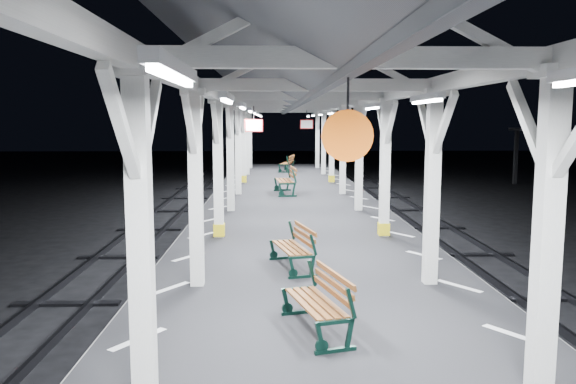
{
  "coord_description": "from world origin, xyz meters",
  "views": [
    {
      "loc": [
        -0.73,
        -11.37,
        3.79
      ],
      "look_at": [
        -0.36,
        1.17,
        2.2
      ],
      "focal_mm": 35.0,
      "sensor_mm": 36.0,
      "label": 1
    }
  ],
  "objects_px": {
    "bench_far": "(288,180)",
    "bench_extra": "(288,163)",
    "bench_mid": "(296,246)",
    "bench_near": "(322,300)"
  },
  "relations": [
    {
      "from": "bench_mid",
      "to": "bench_extra",
      "type": "distance_m",
      "value": 20.66
    },
    {
      "from": "bench_mid",
      "to": "bench_far",
      "type": "bearing_deg",
      "value": 75.42
    },
    {
      "from": "bench_near",
      "to": "bench_far",
      "type": "distance_m",
      "value": 14.25
    },
    {
      "from": "bench_mid",
      "to": "bench_far",
      "type": "distance_m",
      "value": 11.0
    },
    {
      "from": "bench_near",
      "to": "bench_extra",
      "type": "xyz_separation_m",
      "value": [
        0.26,
        23.91,
        0.05
      ]
    },
    {
      "from": "bench_far",
      "to": "bench_extra",
      "type": "distance_m",
      "value": 9.66
    },
    {
      "from": "bench_near",
      "to": "bench_far",
      "type": "bearing_deg",
      "value": 74.97
    },
    {
      "from": "bench_mid",
      "to": "bench_far",
      "type": "relative_size",
      "value": 0.8
    },
    {
      "from": "bench_near",
      "to": "bench_mid",
      "type": "distance_m",
      "value": 3.26
    },
    {
      "from": "bench_extra",
      "to": "bench_near",
      "type": "bearing_deg",
      "value": -78.0
    }
  ]
}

